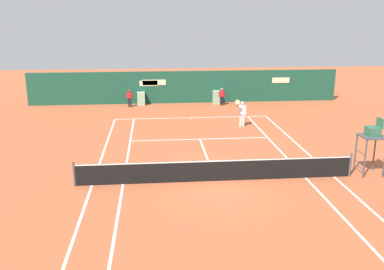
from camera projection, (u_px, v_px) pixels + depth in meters
name	position (u px, v px, depth m)	size (l,w,h in m)	color
ground_plane	(214.00, 176.00, 18.87)	(80.00, 80.00, 0.01)	#B25633
tennis_net	(216.00, 170.00, 18.18)	(12.10, 0.10, 1.07)	#4C4C51
sponsor_back_wall	(185.00, 88.00, 34.22)	(25.00, 1.02, 2.58)	#194C38
umpire_chair	(372.00, 136.00, 18.65)	(1.00, 1.00, 2.60)	#47474C
player_on_baseline	(242.00, 112.00, 26.97)	(0.81, 0.65, 1.84)	white
ball_kid_right_post	(222.00, 95.00, 33.38)	(0.46, 0.23, 1.38)	black
ball_kid_centre_post	(130.00, 97.00, 32.74)	(0.46, 0.21, 1.38)	black
tennis_ball_near_service_line	(164.00, 125.00, 27.36)	(0.07, 0.07, 0.07)	#CCE033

